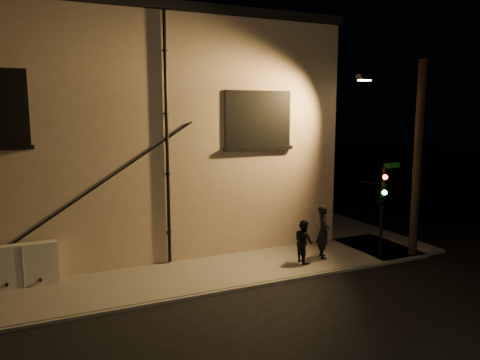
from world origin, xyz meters
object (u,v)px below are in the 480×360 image
pedestrian_b (304,241)px  traffic_signal (381,195)px  utility_cabinet (23,265)px  pedestrian_a (323,232)px  streetlamp_pole (414,155)px

pedestrian_b → traffic_signal: 3.14m
utility_cabinet → traffic_signal: traffic_signal is taller
pedestrian_b → traffic_signal: traffic_signal is taller
pedestrian_a → pedestrian_b: pedestrian_a is taller
pedestrian_a → traffic_signal: 2.35m
utility_cabinet → traffic_signal: 11.76m
pedestrian_a → utility_cabinet: bearing=103.1°
traffic_signal → streetlamp_pole: (1.39, -0.07, 1.37)m
utility_cabinet → pedestrian_a: pedestrian_a is taller
traffic_signal → utility_cabinet: bearing=168.3°
pedestrian_a → streetlamp_pole: streetlamp_pole is taller
streetlamp_pole → pedestrian_a: bearing=163.5°
traffic_signal → pedestrian_a: bearing=153.8°
utility_cabinet → pedestrian_a: 9.77m
pedestrian_a → pedestrian_b: bearing=122.0°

